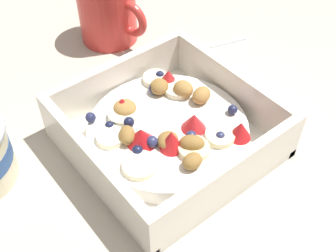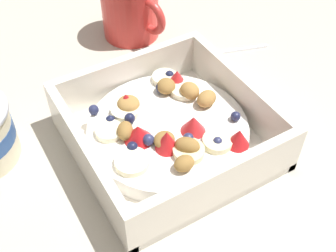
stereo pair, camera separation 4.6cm
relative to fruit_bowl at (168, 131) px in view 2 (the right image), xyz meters
name	(u,v)px [view 2 (the right image)]	position (x,y,z in m)	size (l,w,h in m)	color
ground_plane	(167,154)	(-0.01, 0.01, -0.02)	(2.40, 2.40, 0.00)	beige
fruit_bowl	(168,131)	(0.00, 0.00, 0.00)	(0.20, 0.20, 0.06)	white
spoon	(183,55)	(0.13, -0.10, -0.02)	(0.07, 0.17, 0.01)	silver
coffee_mug	(131,7)	(0.21, -0.07, 0.02)	(0.11, 0.08, 0.09)	red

